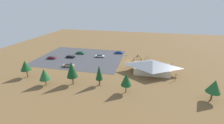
{
  "coord_description": "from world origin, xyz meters",
  "views": [
    {
      "loc": [
        -7.06,
        68.61,
        26.47
      ],
      "look_at": [
        7.15,
        5.61,
        1.2
      ],
      "focal_mm": 24.44,
      "sensor_mm": 36.0,
      "label": 1
    }
  ],
  "objects_px": {
    "bicycle_yellow_yard_center": "(140,59)",
    "car_blue_aisle_side": "(119,52)",
    "bicycle_silver_yard_left": "(150,61)",
    "visitor_crossing_yard": "(141,59)",
    "bicycle_white_lone_west": "(137,59)",
    "bicycle_purple_lone_east": "(147,57)",
    "car_white_inner_stall": "(100,56)",
    "bike_pavilion": "(152,66)",
    "car_green_far_end": "(80,53)",
    "lot_sign": "(126,57)",
    "car_maroon_by_curb": "(52,57)",
    "bicycle_black_yard_front": "(148,63)",
    "car_black_front_row": "(71,56)",
    "bicycle_teal_near_porch": "(145,60)",
    "pine_far_east": "(25,66)",
    "pine_east": "(126,79)",
    "bicycle_blue_mid_cluster": "(140,57)",
    "pine_west": "(44,74)",
    "visitor_near_lot": "(134,59)",
    "bicycle_red_edge_south": "(154,62)",
    "bicycle_green_edge_north": "(139,62)",
    "pine_center": "(99,73)",
    "car_tan_back_corner": "(69,65)",
    "trash_bin": "(138,56)",
    "pine_far_west": "(214,86)"
  },
  "relations": [
    {
      "from": "bicycle_yellow_yard_center",
      "to": "car_green_far_end",
      "type": "xyz_separation_m",
      "value": [
        32.85,
        -2.1,
        0.38
      ]
    },
    {
      "from": "car_maroon_by_curb",
      "to": "bicycle_black_yard_front",
      "type": "bearing_deg",
      "value": -175.95
    },
    {
      "from": "pine_west",
      "to": "bicycle_red_edge_south",
      "type": "xyz_separation_m",
      "value": [
        -36.8,
        -30.01,
        -3.76
      ]
    },
    {
      "from": "lot_sign",
      "to": "pine_east",
      "type": "xyz_separation_m",
      "value": [
        -4.02,
        29.93,
        3.16
      ]
    },
    {
      "from": "lot_sign",
      "to": "pine_far_west",
      "type": "height_order",
      "value": "pine_far_west"
    },
    {
      "from": "trash_bin",
      "to": "bike_pavilion",
      "type": "bearing_deg",
      "value": 110.4
    },
    {
      "from": "car_white_inner_stall",
      "to": "bicycle_white_lone_west",
      "type": "bearing_deg",
      "value": -179.83
    },
    {
      "from": "pine_west",
      "to": "car_black_front_row",
      "type": "height_order",
      "value": "pine_west"
    },
    {
      "from": "bicycle_red_edge_south",
      "to": "bicycle_silver_yard_left",
      "type": "bearing_deg",
      "value": -30.86
    },
    {
      "from": "car_blue_aisle_side",
      "to": "car_white_inner_stall",
      "type": "xyz_separation_m",
      "value": [
        8.48,
        8.27,
        -0.01
      ]
    },
    {
      "from": "bicycle_silver_yard_left",
      "to": "bicycle_red_edge_south",
      "type": "xyz_separation_m",
      "value": [
        -1.58,
        0.94,
        -0.03
      ]
    },
    {
      "from": "trash_bin",
      "to": "pine_center",
      "type": "distance_m",
      "value": 34.57
    },
    {
      "from": "bicycle_green_edge_north",
      "to": "visitor_near_lot",
      "type": "height_order",
      "value": "visitor_near_lot"
    },
    {
      "from": "car_black_front_row",
      "to": "car_green_far_end",
      "type": "height_order",
      "value": "car_green_far_end"
    },
    {
      "from": "bicycle_black_yard_front",
      "to": "bicycle_yellow_yard_center",
      "type": "bearing_deg",
      "value": -55.5
    },
    {
      "from": "bicycle_silver_yard_left",
      "to": "visitor_crossing_yard",
      "type": "distance_m",
      "value": 4.47
    },
    {
      "from": "bike_pavilion",
      "to": "car_green_far_end",
      "type": "distance_m",
      "value": 41.31
    },
    {
      "from": "pine_far_east",
      "to": "bicycle_silver_yard_left",
      "type": "bearing_deg",
      "value": -149.31
    },
    {
      "from": "bicycle_white_lone_west",
      "to": "bicycle_purple_lone_east",
      "type": "height_order",
      "value": "bicycle_purple_lone_east"
    },
    {
      "from": "pine_west",
      "to": "bicycle_silver_yard_left",
      "type": "xyz_separation_m",
      "value": [
        -35.22,
        -30.95,
        -3.74
      ]
    },
    {
      "from": "bicycle_red_edge_south",
      "to": "bicycle_teal_near_porch",
      "type": "bearing_deg",
      "value": -16.78
    },
    {
      "from": "bicycle_purple_lone_east",
      "to": "visitor_crossing_yard",
      "type": "distance_m",
      "value": 5.69
    },
    {
      "from": "bicycle_purple_lone_east",
      "to": "car_maroon_by_curb",
      "type": "bearing_deg",
      "value": 13.76
    },
    {
      "from": "pine_east",
      "to": "bicycle_blue_mid_cluster",
      "type": "xyz_separation_m",
      "value": [
        -2.42,
        -34.17,
        -4.17
      ]
    },
    {
      "from": "pine_east",
      "to": "pine_far_east",
      "type": "bearing_deg",
      "value": -3.53
    },
    {
      "from": "pine_east",
      "to": "car_tan_back_corner",
      "type": "height_order",
      "value": "pine_east"
    },
    {
      "from": "pine_center",
      "to": "bicycle_black_yard_front",
      "type": "distance_m",
      "value": 28.6
    },
    {
      "from": "bicycle_white_lone_west",
      "to": "car_blue_aisle_side",
      "type": "xyz_separation_m",
      "value": [
        10.68,
        -8.21,
        0.37
      ]
    },
    {
      "from": "pine_far_east",
      "to": "car_maroon_by_curb",
      "type": "xyz_separation_m",
      "value": [
        2.81,
        -20.07,
        -4.01
      ]
    },
    {
      "from": "bicycle_white_lone_west",
      "to": "bicycle_green_edge_north",
      "type": "height_order",
      "value": "bicycle_green_edge_north"
    },
    {
      "from": "bicycle_white_lone_west",
      "to": "bicycle_silver_yard_left",
      "type": "relative_size",
      "value": 1.01
    },
    {
      "from": "bicycle_yellow_yard_center",
      "to": "car_white_inner_stall",
      "type": "relative_size",
      "value": 0.32
    },
    {
      "from": "bicycle_yellow_yard_center",
      "to": "visitor_crossing_yard",
      "type": "height_order",
      "value": "visitor_crossing_yard"
    },
    {
      "from": "bicycle_white_lone_west",
      "to": "bicycle_silver_yard_left",
      "type": "height_order",
      "value": "bicycle_silver_yard_left"
    },
    {
      "from": "bike_pavilion",
      "to": "pine_far_east",
      "type": "xyz_separation_m",
      "value": [
        45.99,
        14.41,
        1.86
      ]
    },
    {
      "from": "lot_sign",
      "to": "car_white_inner_stall",
      "type": "bearing_deg",
      "value": -0.63
    },
    {
      "from": "bike_pavilion",
      "to": "car_green_far_end",
      "type": "relative_size",
      "value": 3.53
    },
    {
      "from": "bicycle_blue_mid_cluster",
      "to": "visitor_crossing_yard",
      "type": "xyz_separation_m",
      "value": [
        -1.03,
        5.19,
        0.59
      ]
    },
    {
      "from": "bicycle_purple_lone_east",
      "to": "car_white_inner_stall",
      "type": "relative_size",
      "value": 0.35
    },
    {
      "from": "bicycle_teal_near_porch",
      "to": "visitor_crossing_yard",
      "type": "relative_size",
      "value": 0.82
    },
    {
      "from": "bicycle_yellow_yard_center",
      "to": "car_blue_aisle_side",
      "type": "height_order",
      "value": "car_blue_aisle_side"
    },
    {
      "from": "bicycle_yellow_yard_center",
      "to": "car_white_inner_stall",
      "type": "distance_m",
      "value": 20.81
    },
    {
      "from": "bicycle_black_yard_front",
      "to": "bicycle_silver_yard_left",
      "type": "xyz_separation_m",
      "value": [
        -1.28,
        -3.72,
        0.03
      ]
    },
    {
      "from": "trash_bin",
      "to": "pine_east",
      "type": "distance_m",
      "value": 35.31
    },
    {
      "from": "pine_east",
      "to": "visitor_crossing_yard",
      "type": "distance_m",
      "value": 29.41
    },
    {
      "from": "bicycle_teal_near_porch",
      "to": "visitor_near_lot",
      "type": "height_order",
      "value": "visitor_near_lot"
    },
    {
      "from": "bicycle_purple_lone_east",
      "to": "visitor_crossing_yard",
      "type": "xyz_separation_m",
      "value": [
        2.79,
        4.92,
        0.6
      ]
    },
    {
      "from": "car_white_inner_stall",
      "to": "visitor_near_lot",
      "type": "xyz_separation_m",
      "value": [
        -17.7,
        0.72,
        0.19
      ]
    },
    {
      "from": "bicycle_teal_near_porch",
      "to": "car_black_front_row",
      "type": "relative_size",
      "value": 0.34
    },
    {
      "from": "pine_far_east",
      "to": "car_maroon_by_curb",
      "type": "distance_m",
      "value": 20.66
    }
  ]
}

